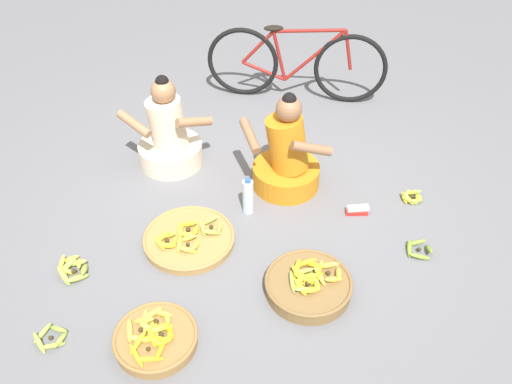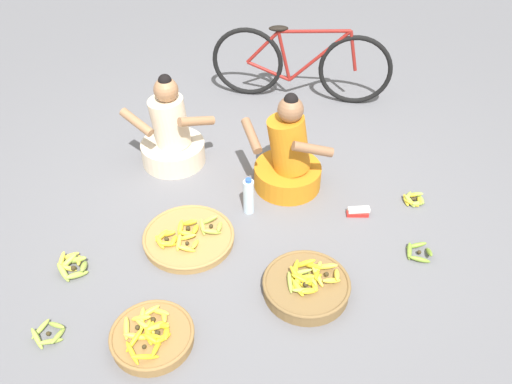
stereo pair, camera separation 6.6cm
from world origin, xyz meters
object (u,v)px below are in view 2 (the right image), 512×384
object	(u,v)px
banana_basket_front_right	(152,336)
banana_basket_back_center	(189,237)
banana_basket_back_right	(307,285)
packet_carton_stack	(358,212)
water_bottle	(249,197)
vendor_woman_front	(288,158)
loose_bananas_front_left	(49,334)
loose_bananas_near_vendor	(419,252)
vendor_woman_behind	(171,136)
loose_bananas_front_center	(414,199)
bicycle_leaning	(300,65)
loose_bananas_back_left	(72,265)

from	to	relation	value
banana_basket_front_right	banana_basket_back_center	bearing A→B (deg)	79.33
banana_basket_back_right	packet_carton_stack	distance (m)	0.85
banana_basket_back_center	water_bottle	size ratio (longest dim) A/B	2.11
water_bottle	packet_carton_stack	distance (m)	0.82
water_bottle	vendor_woman_front	bearing A→B (deg)	44.59
loose_bananas_front_left	packet_carton_stack	size ratio (longest dim) A/B	1.24
loose_bananas_near_vendor	packet_carton_stack	bearing A→B (deg)	129.53
vendor_woman_behind	loose_bananas_front_left	xyz separation A→B (m)	(-0.58, -1.72, -0.23)
loose_bananas_front_center	loose_bananas_near_vendor	bearing A→B (deg)	-100.87
vendor_woman_front	banana_basket_back_right	world-z (taller)	vendor_woman_front
banana_basket_front_right	loose_bananas_front_center	bearing A→B (deg)	33.04
bicycle_leaning	loose_bananas_near_vendor	xyz separation A→B (m)	(0.63, -2.13, -0.33)
banana_basket_back_right	vendor_woman_behind	bearing A→B (deg)	124.08
vendor_woman_front	water_bottle	distance (m)	0.45
loose_bananas_back_left	water_bottle	bearing A→B (deg)	24.59
loose_bananas_front_left	water_bottle	xyz separation A→B (m)	(1.19, 1.07, 0.12)
vendor_woman_front	loose_bananas_near_vendor	world-z (taller)	vendor_woman_front
packet_carton_stack	banana_basket_back_center	bearing A→B (deg)	-169.00
banana_basket_back_right	banana_basket_back_center	bearing A→B (deg)	148.52
loose_bananas_near_vendor	loose_bananas_front_center	xyz separation A→B (m)	(0.11, 0.55, -0.00)
vendor_woman_behind	loose_bananas_near_vendor	size ratio (longest dim) A/B	4.30
vendor_woman_behind	bicycle_leaning	size ratio (longest dim) A/B	0.47
loose_bananas_front_left	water_bottle	bearing A→B (deg)	42.00
packet_carton_stack	banana_basket_back_right	bearing A→B (deg)	-122.49
banana_basket_back_right	banana_basket_front_right	distance (m)	0.99
vendor_woman_behind	banana_basket_back_center	bearing A→B (deg)	-78.90
banana_basket_front_right	water_bottle	world-z (taller)	water_bottle
vendor_woman_behind	loose_bananas_back_left	size ratio (longest dim) A/B	3.03
loose_bananas_near_vendor	loose_bananas_front_center	world-z (taller)	loose_bananas_near_vendor
bicycle_leaning	loose_bananas_front_center	xyz separation A→B (m)	(0.73, -1.58, -0.33)
loose_bananas_front_center	water_bottle	bearing A→B (deg)	-176.68
banana_basket_back_center	loose_bananas_front_left	xyz separation A→B (m)	(-0.77, -0.77, -0.01)
banana_basket_back_center	loose_bananas_front_center	world-z (taller)	banana_basket_back_center
banana_basket_back_center	packet_carton_stack	world-z (taller)	banana_basket_back_center
banana_basket_back_right	loose_bananas_back_left	world-z (taller)	banana_basket_back_right
vendor_woman_front	banana_basket_back_right	size ratio (longest dim) A/B	1.47
loose_bananas_front_center	water_bottle	xyz separation A→B (m)	(-1.25, -0.07, 0.12)
loose_bananas_front_left	loose_bananas_back_left	bearing A→B (deg)	88.31
bicycle_leaning	vendor_woman_front	bearing A→B (deg)	-98.90
loose_bananas_near_vendor	water_bottle	distance (m)	1.25
loose_bananas_back_left	loose_bananas_front_center	bearing A→B (deg)	14.12
banana_basket_back_center	loose_bananas_front_center	distance (m)	1.72
bicycle_leaning	loose_bananas_back_left	distance (m)	2.79
loose_bananas_near_vendor	loose_bananas_back_left	bearing A→B (deg)	-178.45
vendor_woman_behind	bicycle_leaning	bearing A→B (deg)	41.84
vendor_woman_front	banana_basket_back_center	xyz separation A→B (m)	(-0.73, -0.60, -0.22)
loose_bananas_front_left	vendor_woman_behind	bearing A→B (deg)	71.35
water_bottle	banana_basket_back_right	bearing A→B (deg)	-65.65
loose_bananas_front_left	loose_bananas_back_left	distance (m)	0.53
vendor_woman_behind	loose_bananas_front_left	size ratio (longest dim) A/B	3.75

